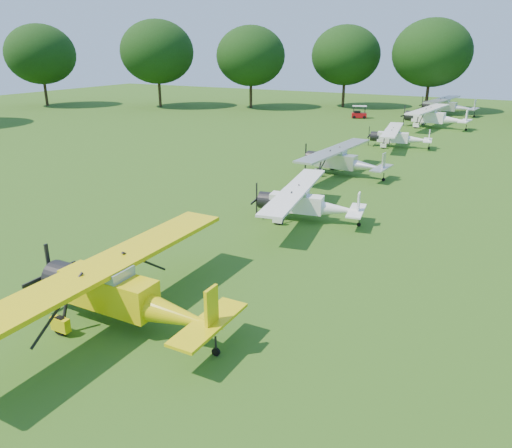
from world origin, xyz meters
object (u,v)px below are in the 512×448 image
(aircraft_3, at_px, (305,201))
(aircraft_7, at_px, (447,105))
(aircraft_4, at_px, (342,159))
(aircraft_5, at_px, (398,136))
(aircraft_2, at_px, (121,290))
(aircraft_6, at_px, (434,116))
(golf_cart, at_px, (359,114))

(aircraft_3, xyz_separation_m, aircraft_7, (-0.31, 50.40, 0.28))
(aircraft_4, height_order, aircraft_5, aircraft_4)
(aircraft_3, distance_m, aircraft_7, 50.40)
(aircraft_2, relative_size, aircraft_3, 1.24)
(aircraft_4, xyz_separation_m, aircraft_7, (1.33, 39.64, 0.18))
(aircraft_4, bearing_deg, aircraft_7, 92.31)
(aircraft_2, distance_m, aircraft_6, 50.74)
(aircraft_3, relative_size, aircraft_6, 0.80)
(aircraft_5, height_order, aircraft_7, aircraft_7)
(aircraft_6, bearing_deg, aircraft_3, -84.28)
(aircraft_4, relative_size, aircraft_7, 0.87)
(aircraft_2, distance_m, aircraft_3, 13.16)
(aircraft_4, xyz_separation_m, aircraft_5, (1.01, 12.90, -0.13))
(golf_cart, bearing_deg, aircraft_3, -97.71)
(aircraft_6, bearing_deg, aircraft_2, -85.44)
(aircraft_3, relative_size, aircraft_7, 0.80)
(aircraft_3, distance_m, golf_cart, 42.69)
(aircraft_4, bearing_deg, aircraft_6, 90.43)
(aircraft_5, xyz_separation_m, aircraft_6, (0.78, 13.96, 0.32))
(aircraft_7, bearing_deg, aircraft_4, -84.61)
(aircraft_3, distance_m, aircraft_5, 23.67)
(aircraft_2, bearing_deg, aircraft_6, 88.26)
(aircraft_6, distance_m, aircraft_7, 12.79)
(aircraft_3, xyz_separation_m, golf_cart, (-10.03, 41.49, -0.57))
(aircraft_2, height_order, aircraft_4, aircraft_2)
(aircraft_6, bearing_deg, aircraft_7, 97.96)
(aircraft_7, distance_m, golf_cart, 13.21)
(aircraft_3, bearing_deg, aircraft_7, 80.71)
(aircraft_4, distance_m, aircraft_7, 39.66)
(aircraft_6, xyz_separation_m, aircraft_7, (-0.45, 12.78, -0.01))
(aircraft_5, height_order, aircraft_6, aircraft_6)
(aircraft_6, bearing_deg, golf_cart, 165.07)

